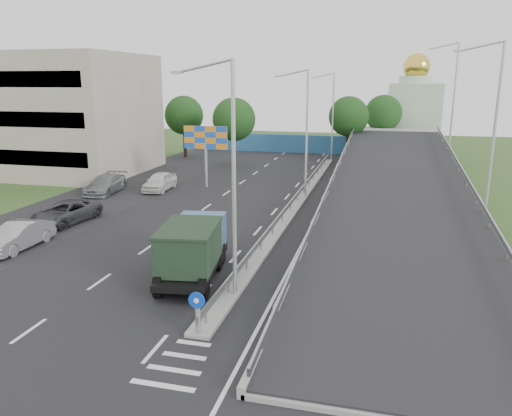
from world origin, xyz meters
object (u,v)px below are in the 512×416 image
(church, at_px, (413,111))
(billboard, at_px, (206,141))
(lamp_post_mid, at_px, (304,127))
(parked_car_e, at_px, (160,182))
(lamp_post_near, at_px, (229,169))
(parked_car_d, at_px, (105,184))
(dump_truck, at_px, (193,247))
(parked_car_c, at_px, (65,213))
(parked_car_b, at_px, (18,236))
(lamp_post_far, at_px, (331,112))
(sign_bollard, at_px, (198,313))

(church, bearing_deg, billboard, -120.70)
(billboard, bearing_deg, church, 59.30)
(lamp_post_mid, distance_m, parked_car_e, 13.62)
(lamp_post_near, distance_m, parked_car_d, 24.79)
(billboard, distance_m, dump_truck, 21.45)
(parked_car_d, bearing_deg, billboard, 24.99)
(parked_car_e, bearing_deg, parked_car_d, -154.72)
(billboard, distance_m, parked_car_e, 5.39)
(lamp_post_near, height_order, parked_car_c, lamp_post_near)
(billboard, distance_m, parked_car_b, 19.60)
(church, bearing_deg, lamp_post_near, -100.38)
(lamp_post_mid, distance_m, dump_truck, 18.87)
(parked_car_c, distance_m, parked_car_d, 9.32)
(billboard, bearing_deg, lamp_post_mid, -12.38)
(church, distance_m, parked_car_e, 41.23)
(parked_car_c, bearing_deg, dump_truck, -22.25)
(lamp_post_far, distance_m, parked_car_b, 39.54)
(lamp_post_far, bearing_deg, parked_car_d, -126.72)
(dump_truck, distance_m, parked_car_e, 20.70)
(sign_bollard, height_order, parked_car_b, sign_bollard)
(lamp_post_near, xyz_separation_m, parked_car_d, (-16.70, 17.61, -5.04))
(lamp_post_near, relative_size, church, 0.73)
(billboard, bearing_deg, parked_car_e, -147.93)
(church, bearing_deg, parked_car_c, -118.10)
(parked_car_c, distance_m, parked_car_e, 11.32)
(parked_car_b, xyz_separation_m, parked_car_c, (-0.62, 5.32, -0.03))
(parked_car_c, bearing_deg, parked_car_e, 88.90)
(church, relative_size, parked_car_b, 2.96)
(dump_truck, height_order, parked_car_d, dump_truck)
(billboard, relative_size, parked_car_c, 1.04)
(lamp_post_far, distance_m, dump_truck, 38.53)
(billboard, relative_size, parked_car_e, 1.18)
(sign_bollard, distance_m, lamp_post_mid, 24.30)
(lamp_post_far, xyz_separation_m, parked_car_d, (-16.70, -22.39, -5.04))
(parked_car_d, relative_size, parked_car_e, 1.14)
(dump_truck, bearing_deg, lamp_post_far, 77.66)
(lamp_post_mid, relative_size, church, 0.73)
(parked_car_e, bearing_deg, lamp_post_near, -60.28)
(dump_truck, bearing_deg, parked_car_e, 110.89)
(lamp_post_mid, height_order, parked_car_c, lamp_post_mid)
(lamp_post_near, height_order, billboard, lamp_post_near)
(church, xyz_separation_m, parked_car_e, (-22.55, -34.22, -4.52))
(billboard, bearing_deg, sign_bollard, -70.79)
(parked_car_b, xyz_separation_m, parked_car_e, (1.08, 16.51, 0.02))
(lamp_post_near, bearing_deg, lamp_post_mid, 90.00)
(church, bearing_deg, lamp_post_mid, -106.22)
(lamp_post_far, height_order, billboard, lamp_post_far)
(billboard, bearing_deg, parked_car_c, -111.36)
(sign_bollard, relative_size, lamp_post_near, 0.17)
(sign_bollard, height_order, dump_truck, dump_truck)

